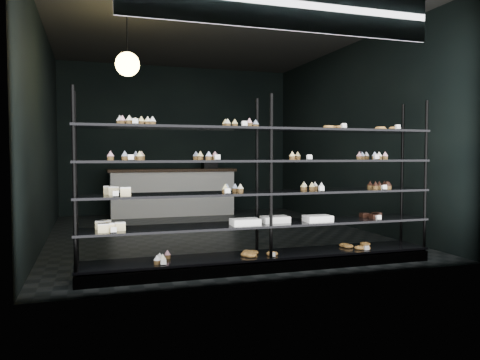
{
  "coord_description": "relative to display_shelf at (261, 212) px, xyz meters",
  "views": [
    {
      "loc": [
        -1.86,
        -7.28,
        1.26
      ],
      "look_at": [
        -0.14,
        -1.9,
        0.96
      ],
      "focal_mm": 35.0,
      "sensor_mm": 36.0,
      "label": 1
    }
  ],
  "objects": [
    {
      "name": "pendant_lamp",
      "position": [
        -1.31,
        1.49,
        1.82
      ],
      "size": [
        0.31,
        0.31,
        0.89
      ],
      "color": "black",
      "rests_on": "room"
    },
    {
      "name": "service_counter",
      "position": [
        -0.14,
        4.95,
        -0.13
      ],
      "size": [
        2.64,
        0.65,
        1.23
      ],
      "color": "beige",
      "rests_on": "room"
    },
    {
      "name": "signage",
      "position": [
        0.07,
        -0.48,
        2.12
      ],
      "size": [
        3.3,
        0.05,
        0.5
      ],
      "color": "#0B1C3B",
      "rests_on": "room"
    },
    {
      "name": "room",
      "position": [
        0.07,
        2.45,
        0.97
      ],
      "size": [
        5.01,
        6.01,
        3.2
      ],
      "color": "black",
      "rests_on": "ground"
    },
    {
      "name": "display_shelf",
      "position": [
        0.0,
        0.0,
        0.0
      ],
      "size": [
        4.0,
        0.5,
        1.91
      ],
      "color": "black",
      "rests_on": "room"
    }
  ]
}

